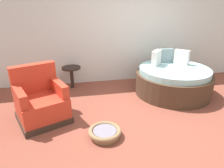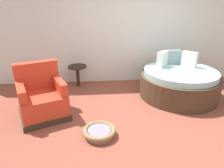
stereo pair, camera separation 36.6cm
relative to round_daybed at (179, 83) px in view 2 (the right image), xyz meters
name	(u,v)px [view 2 (the right image)]	position (x,y,z in m)	size (l,w,h in m)	color
ground_plane	(149,123)	(-0.91, -1.04, -0.31)	(8.00, 8.00, 0.02)	brown
back_wall	(130,30)	(-0.91, 1.11, 1.00)	(8.00, 0.12, 2.60)	silver
round_daybed	(179,83)	(0.00, 0.00, 0.00)	(1.66, 1.66, 0.93)	#473323
red_armchair	(42,98)	(-2.77, -0.58, 0.03)	(1.05, 1.05, 0.94)	#38281E
pet_basket	(99,132)	(-1.77, -1.32, -0.23)	(0.51, 0.51, 0.13)	#8E704C
side_table	(77,70)	(-2.22, 0.75, 0.12)	(0.44, 0.44, 0.52)	#2D231E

